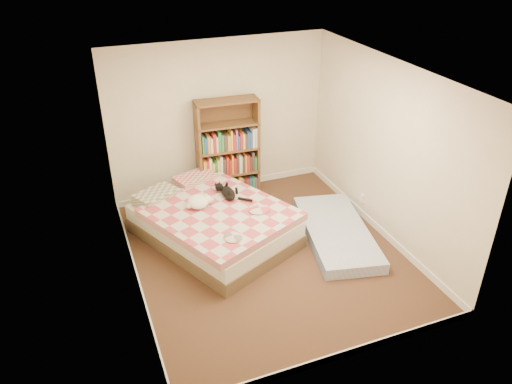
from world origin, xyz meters
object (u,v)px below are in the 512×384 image
object	(u,v)px
floor_mattress	(336,232)
bed	(212,221)
white_dog	(199,202)
black_cat	(228,192)
bookshelf	(228,162)

from	to	relation	value
floor_mattress	bed	bearing A→B (deg)	170.68
floor_mattress	white_dog	size ratio (longest dim) A/B	4.30
bed	black_cat	world-z (taller)	black_cat
bed	white_dog	size ratio (longest dim) A/B	5.99
bed	floor_mattress	world-z (taller)	bed
bed	white_dog	distance (m)	0.38
white_dog	black_cat	bearing A→B (deg)	-23.01
floor_mattress	black_cat	xyz separation A→B (m)	(-1.35, 0.84, 0.50)
bed	floor_mattress	size ratio (longest dim) A/B	1.39
floor_mattress	white_dog	xyz separation A→B (m)	(-1.82, 0.69, 0.52)
white_dog	bed	bearing A→B (deg)	-51.01
bookshelf	floor_mattress	xyz separation A→B (m)	(1.03, -1.78, -0.50)
floor_mattress	black_cat	distance (m)	1.67
bed	floor_mattress	xyz separation A→B (m)	(1.64, -0.66, -0.18)
bookshelf	white_dog	xyz separation A→B (m)	(-0.79, -1.09, 0.01)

